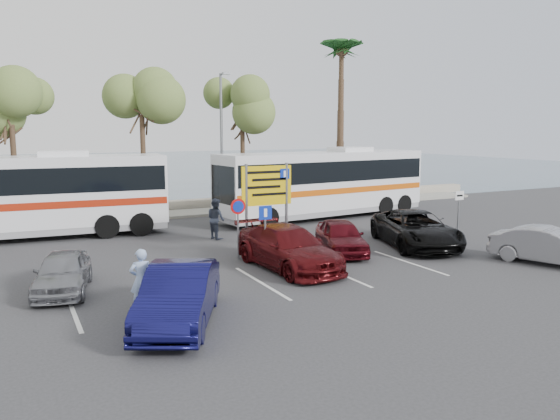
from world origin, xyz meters
name	(u,v)px	position (x,y,z in m)	size (l,w,h in m)	color
ground	(280,271)	(0.00, 0.00, 0.00)	(120.00, 120.00, 0.00)	#2F2F32
kerb_strip	(172,214)	(0.00, 14.00, 0.07)	(44.00, 2.40, 0.15)	gray
seawall	(162,206)	(0.00, 16.00, 0.30)	(48.00, 0.80, 0.60)	tan
sea	(77,167)	(0.00, 60.00, 0.01)	(140.00, 140.00, 0.00)	#3D5662
tree_left	(10,108)	(-8.00, 14.00, 6.00)	(3.20, 3.20, 7.20)	#382619
tree_mid	(141,98)	(-1.50, 14.00, 6.65)	(3.20, 3.20, 8.00)	#382619
tree_right	(242,109)	(4.50, 14.00, 6.17)	(3.20, 3.20, 7.40)	#382619
palm_tree	(342,53)	(11.50, 14.00, 9.87)	(4.80, 4.80, 11.20)	#382619
street_lamp_right	(222,136)	(3.00, 13.52, 4.60)	(0.45, 1.15, 8.01)	slate
direction_sign	(267,192)	(1.00, 3.20, 2.43)	(2.20, 0.12, 3.60)	slate
sign_no_stop	(238,219)	(-0.60, 2.38, 1.58)	(0.60, 0.08, 2.35)	slate
sign_parking	(265,227)	(-0.20, 0.79, 1.47)	(0.50, 0.07, 2.25)	slate
sign_taxi	(459,208)	(9.80, 1.49, 1.42)	(0.50, 0.07, 2.20)	slate
lane_markings	(263,282)	(-1.14, -1.00, 0.00)	(12.02, 4.20, 0.01)	silver
coach_bus_left	(20,199)	(-7.93, 10.35, 1.85)	(12.99, 3.62, 4.00)	silver
coach_bus_right	(324,185)	(7.50, 9.47, 1.83)	(12.91, 4.15, 3.95)	silver
car_silver_a	(63,272)	(-7.05, 0.80, 0.64)	(1.50, 3.73, 1.27)	gray
car_blue	(179,295)	(-4.65, -3.50, 0.76)	(1.61, 4.61, 1.52)	#0E0E43
car_maroon	(288,248)	(0.46, 0.27, 0.75)	(2.11, 5.20, 1.51)	#4F0D0F
car_red	(341,236)	(3.50, 1.50, 0.68)	(1.60, 3.98, 1.36)	#4E0B12
suv_black	(416,229)	(7.00, 1.07, 0.76)	(2.52, 5.46, 1.52)	black
car_silver_b	(549,246)	(9.40, -3.50, 0.68)	(1.43, 4.11, 1.35)	gray
pedestrian_near	(141,280)	(-5.27, -2.00, 0.87)	(0.63, 0.42, 1.74)	#98B1DE
pedestrian_far	(216,219)	(0.00, 6.50, 0.93)	(0.91, 0.71, 1.86)	#303748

